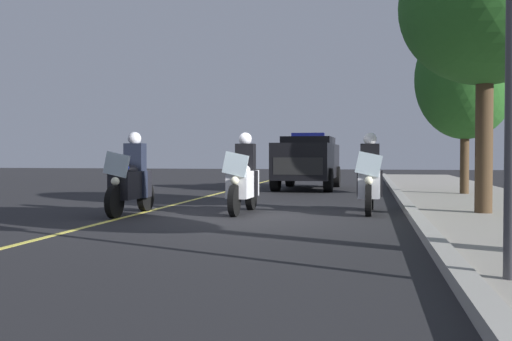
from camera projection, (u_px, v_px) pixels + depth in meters
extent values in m
plane|color=black|center=(247.00, 217.00, 11.61)|extent=(80.00, 80.00, 0.00)
cube|color=#9E9B93|center=(415.00, 216.00, 10.99)|extent=(48.00, 0.24, 0.15)
cube|color=#E0D14C|center=(136.00, 214.00, 12.06)|extent=(48.00, 0.12, 0.01)
cylinder|color=black|center=(114.00, 202.00, 11.28)|extent=(0.64, 0.14, 0.64)
cylinder|color=black|center=(146.00, 197.00, 12.74)|extent=(0.64, 0.16, 0.64)
cube|color=black|center=(130.00, 185.00, 11.99)|extent=(1.21, 0.47, 0.56)
ellipsoid|color=black|center=(129.00, 170.00, 11.93)|extent=(0.57, 0.34, 0.24)
cube|color=silver|center=(117.00, 164.00, 11.36)|extent=(0.08, 0.56, 0.53)
sphere|color=#F9F4CC|center=(115.00, 181.00, 11.31)|extent=(0.17, 0.17, 0.17)
sphere|color=red|center=(112.00, 168.00, 11.52)|extent=(0.09, 0.09, 0.09)
sphere|color=#1933F2|center=(127.00, 168.00, 11.45)|extent=(0.09, 0.09, 0.09)
cube|color=black|center=(135.00, 158.00, 12.20)|extent=(0.29, 0.41, 0.60)
cube|color=black|center=(143.00, 184.00, 12.11)|extent=(0.18, 0.15, 0.56)
cube|color=black|center=(125.00, 184.00, 12.20)|extent=(0.18, 0.15, 0.56)
sphere|color=silver|center=(135.00, 139.00, 12.17)|extent=(0.28, 0.28, 0.28)
cylinder|color=black|center=(234.00, 201.00, 11.59)|extent=(0.64, 0.14, 0.64)
cylinder|color=black|center=(251.00, 196.00, 13.06)|extent=(0.64, 0.16, 0.64)
cube|color=white|center=(243.00, 184.00, 12.30)|extent=(1.21, 0.47, 0.56)
ellipsoid|color=white|center=(242.00, 170.00, 12.24)|extent=(0.57, 0.34, 0.24)
cube|color=silver|center=(235.00, 164.00, 11.67)|extent=(0.08, 0.56, 0.53)
sphere|color=#F9F4CC|center=(235.00, 181.00, 11.62)|extent=(0.17, 0.17, 0.17)
sphere|color=red|center=(230.00, 167.00, 11.84)|extent=(0.09, 0.09, 0.09)
sphere|color=#1933F2|center=(245.00, 168.00, 11.77)|extent=(0.09, 0.09, 0.09)
cube|color=black|center=(246.00, 158.00, 12.51)|extent=(0.29, 0.41, 0.60)
cube|color=black|center=(254.00, 184.00, 12.42)|extent=(0.18, 0.15, 0.56)
cube|color=black|center=(236.00, 184.00, 12.51)|extent=(0.18, 0.15, 0.56)
sphere|color=silver|center=(245.00, 139.00, 12.48)|extent=(0.28, 0.28, 0.28)
cylinder|color=black|center=(368.00, 201.00, 11.63)|extent=(0.64, 0.14, 0.64)
cylinder|color=black|center=(370.00, 196.00, 13.10)|extent=(0.64, 0.16, 0.64)
cube|color=silver|center=(370.00, 184.00, 12.34)|extent=(1.21, 0.47, 0.56)
ellipsoid|color=silver|center=(370.00, 170.00, 12.28)|extent=(0.57, 0.34, 0.24)
cube|color=silver|center=(369.00, 164.00, 11.71)|extent=(0.08, 0.56, 0.53)
sphere|color=#F9F4CC|center=(369.00, 181.00, 11.66)|extent=(0.17, 0.17, 0.17)
sphere|color=red|center=(361.00, 167.00, 11.88)|extent=(0.09, 0.09, 0.09)
sphere|color=#1933F2|center=(377.00, 168.00, 11.81)|extent=(0.09, 0.09, 0.09)
cube|color=black|center=(370.00, 158.00, 12.55)|extent=(0.29, 0.41, 0.60)
cube|color=black|center=(379.00, 184.00, 12.46)|extent=(0.18, 0.15, 0.56)
cube|color=black|center=(360.00, 183.00, 12.55)|extent=(0.18, 0.15, 0.56)
sphere|color=white|center=(370.00, 139.00, 12.52)|extent=(0.28, 0.28, 0.28)
cube|color=black|center=(308.00, 161.00, 21.09)|extent=(4.95, 2.04, 1.24)
cube|color=black|center=(309.00, 142.00, 21.36)|extent=(2.45, 1.82, 0.36)
cube|color=#2633D8|center=(308.00, 135.00, 21.16)|extent=(0.31, 1.21, 0.14)
cube|color=black|center=(298.00, 166.00, 18.75)|extent=(0.17, 1.62, 0.56)
cylinder|color=black|center=(328.00, 180.00, 19.40)|extent=(0.81, 0.30, 0.80)
cylinder|color=black|center=(275.00, 180.00, 19.79)|extent=(0.81, 0.30, 0.80)
cylinder|color=black|center=(336.00, 177.00, 22.42)|extent=(0.81, 0.30, 0.80)
cylinder|color=black|center=(290.00, 176.00, 22.81)|extent=(0.81, 0.30, 0.80)
cylinder|color=#38383D|center=(512.00, 57.00, 5.23)|extent=(0.12, 0.12, 4.02)
cylinder|color=#42301E|center=(484.00, 143.00, 11.37)|extent=(0.33, 0.33, 2.73)
ellipsoid|color=#286023|center=(485.00, 5.00, 11.30)|extent=(3.32, 3.32, 3.11)
cylinder|color=#42301E|center=(465.00, 156.00, 17.08)|extent=(0.26, 0.26, 2.23)
ellipsoid|color=#286023|center=(465.00, 78.00, 17.02)|extent=(2.91, 2.91, 3.58)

